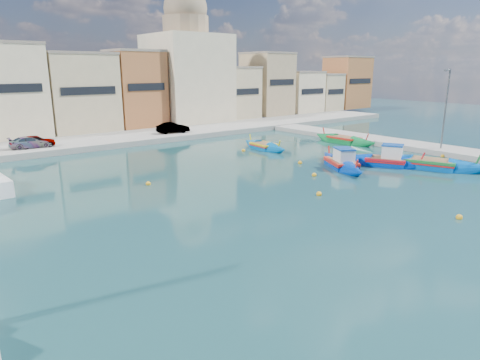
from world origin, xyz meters
name	(u,v)px	position (x,y,z in m)	size (l,w,h in m)	color
ground	(394,202)	(0.00, 0.00, 0.00)	(160.00, 160.00, 0.00)	#133938
north_quay	(153,136)	(0.00, 32.00, 0.30)	(80.00, 8.00, 0.60)	gray
north_townhouses	(170,91)	(6.68, 39.36, 5.00)	(83.20, 7.87, 10.19)	#C9B68B
church_block	(187,65)	(10.00, 40.00, 8.41)	(10.00, 10.00, 19.10)	beige
quay_street_lamp	(445,109)	(17.44, 6.00, 4.34)	(1.18, 0.16, 8.00)	#595B60
parked_cars	(86,136)	(-8.40, 30.50, 1.20)	(19.60, 1.89, 1.26)	#4C1919
luzzu_turquoise_cabin	(341,164)	(4.97, 8.07, 0.32)	(5.72, 8.15, 2.68)	#00319E
luzzu_blue_cabin	(386,162)	(8.59, 6.19, 0.34)	(5.28, 8.01, 2.82)	#0034AB
luzzu_cyan_mid	(344,141)	(15.00, 15.67, 0.26)	(2.06, 8.32, 2.46)	#0B7735
luzzu_green	(264,147)	(5.56, 18.40, 0.23)	(2.30, 6.99, 2.16)	#005AA1
luzzu_blue_south	(430,165)	(10.49, 3.35, 0.29)	(5.38, 9.82, 2.79)	#004FAA
mooring_buoys	(315,173)	(1.53, 7.94, 0.08)	(26.45, 23.09, 0.36)	#F1A719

